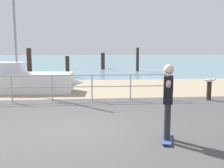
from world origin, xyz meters
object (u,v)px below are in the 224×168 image
(bollard_short, at_px, (209,91))
(seagull, at_px, (210,80))
(skateboard, at_px, (167,138))
(sailboat, at_px, (28,81))
(skateboarder, at_px, (168,97))

(bollard_short, height_order, seagull, seagull)
(bollard_short, distance_m, seagull, 0.44)
(seagull, bearing_deg, bollard_short, 166.74)
(skateboard, distance_m, bollard_short, 5.21)
(seagull, bearing_deg, skateboard, -125.25)
(skateboard, bearing_deg, seagull, 54.75)
(sailboat, xyz_separation_m, skateboarder, (4.55, -6.78, 0.49))
(skateboarder, relative_size, seagull, 3.41)
(sailboat, relative_size, bollard_short, 7.47)
(sailboat, relative_size, skateboard, 6.57)
(skateboarder, height_order, bollard_short, skateboarder)
(sailboat, height_order, skateboarder, sailboat)
(sailboat, xyz_separation_m, seagull, (7.56, -2.53, 0.28))
(sailboat, bearing_deg, bollard_short, -18.53)
(sailboat, height_order, seagull, sailboat)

